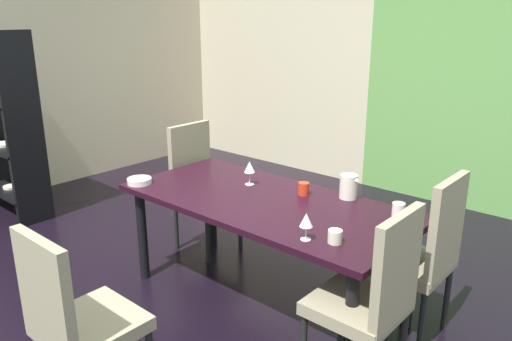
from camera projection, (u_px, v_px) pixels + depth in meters
The scene contains 15 objects.
ground_plane at pixel (205, 293), 3.57m from camera, with size 6.27×5.91×0.02m, color black.
back_panel_interior at pixel (274, 61), 6.36m from camera, with size 2.79×0.10×2.65m, color beige.
dining_table at pixel (265, 211), 3.28m from camera, with size 1.96×0.91×0.74m.
chair_head_near at pixel (74, 317), 2.32m from camera, with size 0.44×0.44×0.99m.
chair_left_far at pixel (200, 182), 4.14m from camera, with size 0.45×0.44×1.04m.
chair_right_near at pixel (373, 295), 2.49m from camera, with size 0.44×0.44×1.02m.
chair_right_far at pixel (424, 251), 2.93m from camera, with size 0.44×0.44×1.04m.
display_shelf at pixel (4, 124), 4.76m from camera, with size 0.89×0.34×1.77m.
wine_glass_right at pixel (306, 221), 2.64m from camera, with size 0.07×0.07×0.15m.
wine_glass_corner at pixel (250, 168), 3.50m from camera, with size 0.08×0.08×0.17m.
serving_bowl_rear at pixel (139, 181), 3.55m from camera, with size 0.17×0.17×0.04m, color silver.
cup_center at pixel (335, 237), 2.62m from camera, with size 0.08×0.08×0.07m, color beige.
cup_west at pixel (304, 189), 3.33m from camera, with size 0.07×0.07×0.09m, color red.
cup_front at pixel (398, 209), 2.98m from camera, with size 0.08×0.08×0.08m, color silver.
pitcher_south at pixel (349, 186), 3.25m from camera, with size 0.13×0.12×0.16m.
Camera 1 is at (2.34, -2.13, 1.89)m, focal length 35.00 mm.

